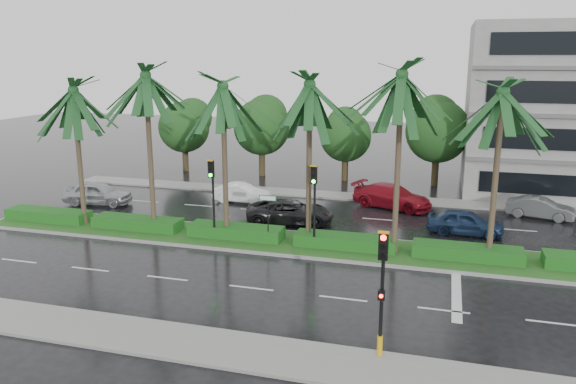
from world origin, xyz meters
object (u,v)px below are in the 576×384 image
(signal_near, at_px, (382,289))
(street_sign, at_px, (268,207))
(car_silver, at_px, (98,193))
(car_grey, at_px, (540,208))
(car_red, at_px, (392,196))
(car_darkgrey, at_px, (290,212))
(car_blue, at_px, (465,222))
(car_white, at_px, (242,193))
(signal_median_left, at_px, (212,188))

(signal_near, bearing_deg, street_sign, 125.34)
(car_silver, relative_size, car_grey, 1.15)
(signal_near, distance_m, car_red, 19.52)
(car_darkgrey, bearing_deg, car_blue, -99.43)
(street_sign, relative_size, car_blue, 0.63)
(car_silver, relative_size, car_darkgrey, 0.87)
(street_sign, relative_size, car_white, 0.66)
(signal_median_left, height_order, car_red, signal_median_left)
(car_red, distance_m, car_grey, 9.00)
(signal_near, distance_m, car_blue, 15.18)
(street_sign, xyz_separation_m, car_silver, (-13.61, 4.97, -1.36))
(signal_median_left, relative_size, car_silver, 0.97)
(car_silver, bearing_deg, street_sign, -117.17)
(street_sign, bearing_deg, car_grey, 33.40)
(signal_near, relative_size, car_red, 0.83)
(signal_near, distance_m, car_silver, 25.46)
(car_silver, xyz_separation_m, car_grey, (28.11, 4.59, -0.12))
(signal_median_left, distance_m, car_silver, 12.00)
(street_sign, bearing_deg, car_white, 118.88)
(signal_median_left, height_order, car_grey, signal_median_left)
(car_darkgrey, relative_size, car_red, 0.98)
(car_white, bearing_deg, car_grey, -83.21)
(signal_near, bearing_deg, car_red, 94.42)
(signal_near, relative_size, street_sign, 1.68)
(car_grey, bearing_deg, signal_median_left, 132.61)
(signal_median_left, height_order, car_white, signal_median_left)
(signal_median_left, bearing_deg, car_blue, 21.37)
(car_red, bearing_deg, car_darkgrey, 153.69)
(signal_median_left, distance_m, car_white, 8.79)
(car_grey, bearing_deg, car_white, 107.73)
(car_blue, bearing_deg, car_darkgrey, 97.24)
(car_white, xyz_separation_m, car_red, (10.00, 1.36, 0.12))
(signal_near, xyz_separation_m, car_blue, (3.00, 14.78, -1.80))
(car_silver, xyz_separation_m, car_white, (9.11, 3.19, -0.12))
(signal_median_left, xyz_separation_m, car_grey, (17.50, 9.74, -2.35))
(street_sign, bearing_deg, car_red, 59.98)
(car_red, bearing_deg, signal_near, -155.66)
(car_silver, bearing_deg, car_grey, -87.85)
(signal_near, xyz_separation_m, car_silver, (-20.61, 14.84, -1.74))
(car_blue, distance_m, car_grey, 6.48)
(signal_median_left, relative_size, car_red, 0.83)
(street_sign, height_order, car_blue, street_sign)
(street_sign, relative_size, car_darkgrey, 0.50)
(street_sign, distance_m, car_grey, 17.43)
(car_blue, bearing_deg, car_silver, 93.33)
(car_silver, distance_m, car_white, 9.66)
(car_red, relative_size, car_blue, 1.28)
(signal_median_left, height_order, street_sign, signal_median_left)
(signal_median_left, bearing_deg, signal_near, -44.09)
(signal_median_left, bearing_deg, car_silver, 154.12)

